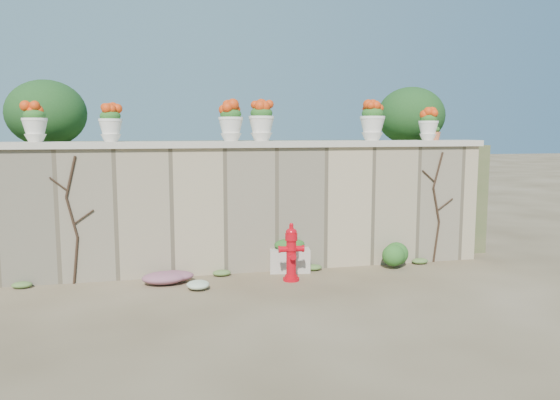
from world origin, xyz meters
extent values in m
plane|color=brown|center=(0.00, 0.00, 0.00)|extent=(80.00, 80.00, 0.00)
cube|color=tan|center=(0.00, 1.80, 1.00)|extent=(8.00, 0.40, 2.00)
cube|color=beige|center=(0.00, 1.80, 2.05)|extent=(8.10, 0.52, 0.10)
cube|color=#384C23|center=(0.00, 5.00, 1.00)|extent=(9.00, 6.00, 2.00)
ellipsoid|color=#143814|center=(-3.20, 3.00, 2.55)|extent=(1.30, 1.30, 1.10)
ellipsoid|color=#143814|center=(3.40, 3.00, 2.55)|extent=(1.30, 1.30, 1.10)
cylinder|color=black|center=(-2.66, 1.58, 0.35)|extent=(0.12, 0.04, 0.70)
cylinder|color=black|center=(-2.69, 1.58, 1.00)|extent=(0.17, 0.04, 0.61)
cylinder|color=black|center=(-2.67, 1.58, 1.60)|extent=(0.18, 0.04, 0.61)
cylinder|color=black|center=(-2.52, 1.58, 1.00)|extent=(0.30, 0.02, 0.22)
cylinder|color=black|center=(-2.85, 1.58, 1.50)|extent=(0.25, 0.02, 0.21)
cylinder|color=black|center=(3.24, 1.58, 0.35)|extent=(0.12, 0.04, 0.70)
cylinder|color=black|center=(3.22, 1.58, 1.00)|extent=(0.17, 0.04, 0.61)
cylinder|color=black|center=(3.23, 1.58, 1.60)|extent=(0.18, 0.04, 0.61)
cylinder|color=black|center=(3.38, 1.58, 1.00)|extent=(0.30, 0.02, 0.22)
cylinder|color=black|center=(3.05, 1.58, 1.50)|extent=(0.25, 0.02, 0.21)
cylinder|color=red|center=(0.50, 1.00, 0.02)|extent=(0.25, 0.25, 0.04)
cylinder|color=red|center=(0.50, 1.00, 0.36)|extent=(0.15, 0.15, 0.55)
cylinder|color=red|center=(0.50, 1.00, 0.49)|extent=(0.19, 0.19, 0.04)
cylinder|color=red|center=(0.50, 1.00, 0.68)|extent=(0.19, 0.19, 0.11)
ellipsoid|color=red|center=(0.50, 1.00, 0.76)|extent=(0.17, 0.17, 0.12)
cylinder|color=red|center=(0.50, 1.00, 0.84)|extent=(0.06, 0.06, 0.09)
cylinder|color=red|center=(0.37, 1.01, 0.49)|extent=(0.13, 0.10, 0.09)
cylinder|color=red|center=(0.62, 1.00, 0.49)|extent=(0.13, 0.10, 0.09)
cylinder|color=red|center=(0.49, 0.91, 0.40)|extent=(0.09, 0.09, 0.08)
cube|color=beige|center=(0.61, 1.55, 0.19)|extent=(0.70, 0.48, 0.37)
ellipsoid|color=#1E5119|center=(0.61, 1.55, 0.44)|extent=(0.54, 0.38, 0.19)
ellipsoid|color=#1E5119|center=(2.35, 1.35, 0.26)|extent=(0.54, 0.48, 0.51)
ellipsoid|color=#B92584|center=(-1.24, 1.31, 0.11)|extent=(0.85, 0.57, 0.23)
ellipsoid|color=white|center=(-0.89, 0.84, 0.08)|extent=(0.44, 0.35, 0.16)
ellipsoid|color=#1E5119|center=(-3.16, 1.80, 2.49)|extent=(0.31, 0.31, 0.19)
ellipsoid|color=red|center=(-3.16, 1.80, 2.56)|extent=(0.27, 0.27, 0.19)
ellipsoid|color=#1E5119|center=(-2.10, 1.80, 2.48)|extent=(0.30, 0.30, 0.18)
ellipsoid|color=red|center=(-2.10, 1.80, 2.56)|extent=(0.27, 0.27, 0.19)
ellipsoid|color=#1E5119|center=(-0.29, 1.80, 2.52)|extent=(0.34, 0.34, 0.20)
ellipsoid|color=red|center=(-0.29, 1.80, 2.60)|extent=(0.29, 0.29, 0.21)
ellipsoid|color=#1E5119|center=(0.21, 1.80, 2.54)|extent=(0.35, 0.35, 0.21)
ellipsoid|color=red|center=(0.21, 1.80, 2.63)|extent=(0.31, 0.31, 0.22)
ellipsoid|color=#1E5119|center=(2.10, 1.80, 2.55)|extent=(0.36, 0.36, 0.22)
ellipsoid|color=red|center=(2.10, 1.80, 2.64)|extent=(0.32, 0.32, 0.23)
ellipsoid|color=#1E5119|center=(3.13, 1.80, 2.47)|extent=(0.29, 0.29, 0.18)
ellipsoid|color=red|center=(3.13, 1.80, 2.54)|extent=(0.26, 0.26, 0.18)
ellipsoid|color=#1E5119|center=(3.26, 1.80, 2.28)|extent=(0.16, 0.16, 0.11)
camera|label=1|loc=(-1.52, -6.82, 2.27)|focal=35.00mm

